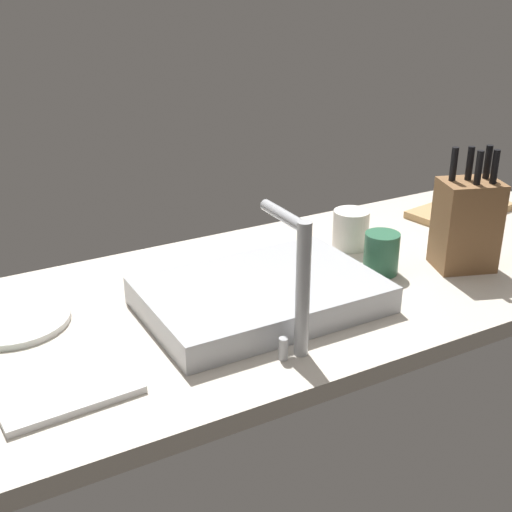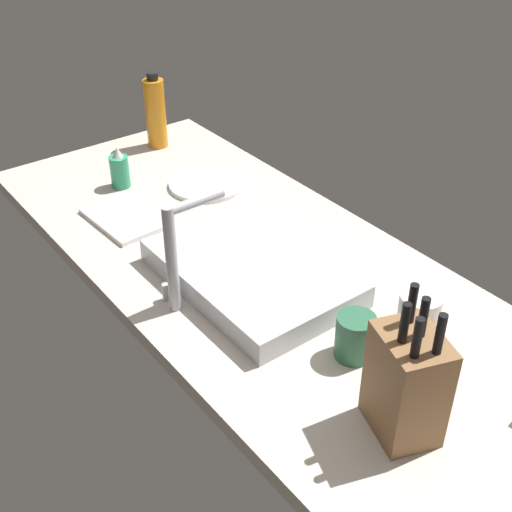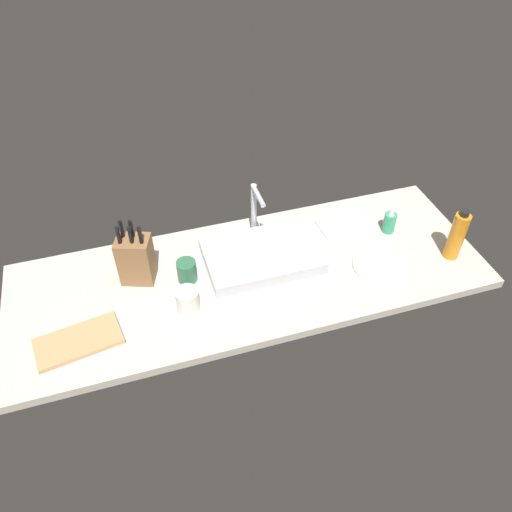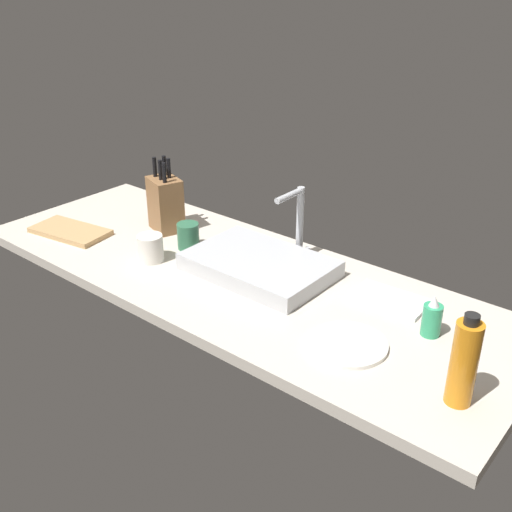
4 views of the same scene
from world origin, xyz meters
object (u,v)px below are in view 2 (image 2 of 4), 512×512
sink_basin (252,272)px  faucet (177,248)px  dinner_plate (207,184)px  dish_towel (122,219)px  coffee_mug (355,337)px  soap_bottle (120,170)px  knife_block (407,383)px  water_bottle (156,113)px  ceramic_cup (419,314)px

sink_basin → faucet: 20.11cm
dinner_plate → dish_towel: size_ratio=0.97×
sink_basin → dish_towel: bearing=14.1°
dish_towel → coffee_mug: 70.97cm
sink_basin → dish_towel: sink_basin is taller
sink_basin → soap_bottle: 56.53cm
knife_block → coffee_mug: bearing=-0.2°
water_bottle → coffee_mug: (-102.89, 18.10, -6.10)cm
knife_block → soap_bottle: bearing=17.7°
ceramic_cup → sink_basin: bearing=25.9°
dinner_plate → knife_block: bearing=166.4°
soap_bottle → dinner_plate: soap_bottle is taller
soap_bottle → dish_towel: bearing=153.0°
faucet → dinner_plate: (40.26, -33.19, -13.58)cm
water_bottle → dinner_plate: bearing=175.1°
faucet → soap_bottle: 56.71cm
knife_block → ceramic_cup: bearing=-35.2°
faucet → knife_block: (-49.74, -11.49, -4.13)cm
coffee_mug → sink_basin: bearing=2.7°
sink_basin → water_bottle: water_bottle is taller
sink_basin → water_bottle: (72.96, -19.49, 7.92)cm
sink_basin → soap_bottle: bearing=1.7°
faucet → soap_bottle: (53.99, -14.63, -9.32)cm
soap_bottle → coffee_mug: size_ratio=1.29×
dinner_plate → dish_towel: 27.09cm
faucet → knife_block: 51.21cm
knife_block → dish_towel: 87.94cm
knife_block → soap_bottle: (103.73, -3.13, -5.19)cm
faucet → dish_towel: (37.53, -6.24, -13.58)cm
knife_block → soap_bottle: 103.90cm
dinner_plate → soap_bottle: bearing=53.5°
faucet → water_bottle: 79.12cm
dish_towel → ceramic_cup: size_ratio=2.40×
dish_towel → ceramic_cup: 77.19cm
sink_basin → faucet: (2.47, 16.28, 11.54)cm
knife_block → coffee_mug: size_ratio=2.95×
faucet → dinner_plate: 53.91cm
dish_towel → soap_bottle: bearing=-27.0°
sink_basin → coffee_mug: coffee_mug is taller
water_bottle → faucet: bearing=153.1°
ceramic_cup → coffee_mug: bearing=79.5°
dinner_plate → dish_towel: bearing=95.8°
sink_basin → dinner_plate: size_ratio=2.14×
faucet → dinner_plate: bearing=-39.5°
sink_basin → water_bottle: size_ratio=1.95×
water_bottle → soap_bottle: bearing=127.9°
sink_basin → water_bottle: bearing=-15.0°
sink_basin → knife_block: (-47.26, 4.79, 7.41)cm
sink_basin → dish_towel: size_ratio=2.08×
faucet → coffee_mug: faucet is taller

